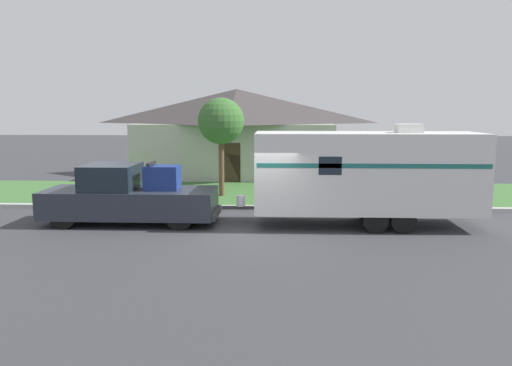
# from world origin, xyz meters

# --- Properties ---
(ground_plane) EXTENTS (120.00, 120.00, 0.00)m
(ground_plane) POSITION_xyz_m (0.00, 0.00, 0.00)
(ground_plane) COLOR #38383D
(curb_strip) EXTENTS (80.00, 0.30, 0.14)m
(curb_strip) POSITION_xyz_m (0.00, 3.75, 0.07)
(curb_strip) COLOR #ADADA8
(curb_strip) RESTS_ON ground_plane
(lawn_strip) EXTENTS (80.00, 7.00, 0.03)m
(lawn_strip) POSITION_xyz_m (0.00, 7.40, 0.01)
(lawn_strip) COLOR #3D6B33
(lawn_strip) RESTS_ON ground_plane
(house_across_street) EXTENTS (11.77, 7.89, 5.01)m
(house_across_street) POSITION_xyz_m (-1.82, 14.50, 2.60)
(house_across_street) COLOR #B2B2A8
(house_across_street) RESTS_ON ground_plane
(pickup_truck) EXTENTS (5.82, 2.08, 2.08)m
(pickup_truck) POSITION_xyz_m (-4.36, 1.23, 0.89)
(pickup_truck) COLOR black
(pickup_truck) RESTS_ON ground_plane
(travel_trailer) EXTENTS (8.36, 2.31, 3.35)m
(travel_trailer) POSITION_xyz_m (3.55, 1.23, 1.78)
(travel_trailer) COLOR black
(travel_trailer) RESTS_ON ground_plane
(mailbox) EXTENTS (0.48, 0.20, 1.37)m
(mailbox) POSITION_xyz_m (-5.22, 4.82, 1.05)
(mailbox) COLOR brown
(mailbox) RESTS_ON ground_plane
(tree_in_yard) EXTENTS (2.03, 2.03, 4.33)m
(tree_in_yard) POSITION_xyz_m (-1.85, 6.67, 3.29)
(tree_in_yard) COLOR brown
(tree_in_yard) RESTS_ON ground_plane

